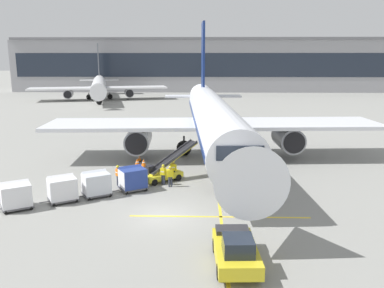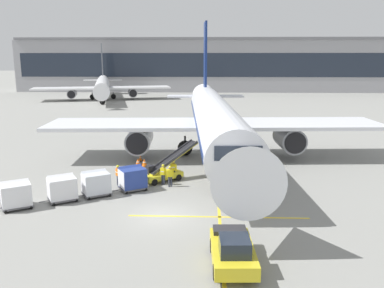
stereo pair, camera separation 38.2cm
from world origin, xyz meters
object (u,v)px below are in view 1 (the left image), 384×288
baggage_cart_lead (133,178)px  baggage_cart_fourth (16,195)px  distant_airplane (99,86)px  safety_cone_nose_mark (144,163)px  belt_loader (164,170)px  ground_crew_by_loader (173,169)px  baggage_cart_third (62,188)px  ground_crew_wingwalker (163,173)px  safety_cone_wingtip (137,163)px  ground_crew_by_carts (170,175)px  pushback_tug (236,250)px  baggage_cart_second (96,183)px  ground_crew_marshaller (118,174)px  safety_cone_engine_keepout (139,158)px  parked_airplane (213,119)px

baggage_cart_lead → baggage_cart_fourth: size_ratio=1.00×
baggage_cart_lead → distant_airplane: distant_airplane is taller
safety_cone_nose_mark → belt_loader: bearing=-60.9°
baggage_cart_lead → ground_crew_by_loader: (3.03, 2.78, -0.00)m
baggage_cart_third → ground_crew_wingwalker: baggage_cart_third is taller
baggage_cart_lead → safety_cone_wingtip: bearing=96.5°
baggage_cart_fourth → ground_crew_by_carts: 11.51m
pushback_tug → safety_cone_wingtip: (-8.06, 18.63, -0.45)m
belt_loader → baggage_cart_second: (-4.78, -4.06, 0.11)m
pushback_tug → safety_cone_nose_mark: pushback_tug is taller
ground_crew_marshaller → safety_cone_wingtip: bearing=84.3°
baggage_cart_lead → ground_crew_by_carts: (2.91, 0.92, -0.00)m
safety_cone_engine_keepout → pushback_tug: bearing=-68.4°
baggage_cart_third → ground_crew_marshaller: size_ratio=1.57×
pushback_tug → ground_crew_by_carts: 13.21m
belt_loader → baggage_cart_fourth: (-9.64, -6.85, 0.11)m
baggage_cart_fourth → ground_crew_wingwalker: baggage_cart_fourth is taller
ground_crew_wingwalker → safety_cone_engine_keepout: (-3.20, 7.63, -0.70)m
baggage_cart_fourth → distant_airplane: size_ratio=0.06×
belt_loader → baggage_cart_fourth: bearing=-144.6°
ground_crew_marshaller → ground_crew_by_loader: bearing=21.0°
safety_cone_engine_keepout → baggage_cart_fourth: bearing=-116.0°
ground_crew_by_carts → distant_airplane: distant_airplane is taller
baggage_cart_third → ground_crew_by_loader: (7.72, 5.45, -0.00)m
ground_crew_marshaller → safety_cone_nose_mark: 6.05m
safety_cone_nose_mark → ground_crew_by_carts: bearing=-63.1°
safety_cone_wingtip → safety_cone_nose_mark: size_ratio=1.00×
baggage_cart_second → distant_airplane: distant_airplane is taller
pushback_tug → parked_airplane: bearing=91.6°
baggage_cart_fourth → ground_crew_by_carts: bearing=26.4°
parked_airplane → distant_airplane: size_ratio=1.07×
belt_loader → baggage_cart_lead: 3.47m
baggage_cart_third → pushback_tug: size_ratio=0.61×
safety_cone_nose_mark → baggage_cart_fourth: bearing=-122.9°
distant_airplane → safety_cone_engine_keepout: bearing=-72.0°
baggage_cart_second → baggage_cart_third: same height
parked_airplane → ground_crew_by_loader: parked_airplane is taller
parked_airplane → safety_cone_wingtip: (-7.44, -3.87, -3.69)m
ground_crew_by_loader → ground_crew_by_carts: size_ratio=1.00×
ground_crew_by_carts → ground_crew_wingwalker: size_ratio=1.00×
parked_airplane → baggage_cart_third: size_ratio=16.50×
ground_crew_by_loader → ground_crew_by_carts: 1.86m
ground_crew_by_carts → safety_cone_engine_keepout: ground_crew_by_carts is taller
belt_loader → baggage_cart_third: 8.75m
safety_cone_wingtip → safety_cone_nose_mark: bearing=-9.2°
safety_cone_nose_mark → pushback_tug: bearing=-68.2°
baggage_cart_lead → distant_airplane: 72.07m
safety_cone_nose_mark → ground_crew_marshaller: bearing=-101.8°
baggage_cart_fourth → ground_crew_marshaller: 7.99m
safety_cone_engine_keepout → safety_cone_nose_mark: 2.25m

